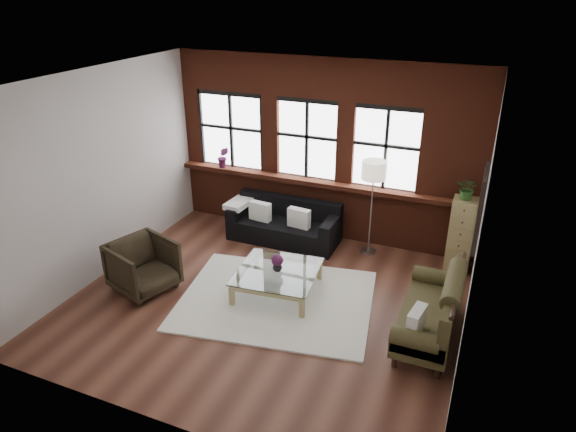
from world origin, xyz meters
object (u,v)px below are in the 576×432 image
at_px(vintage_settee, 429,307).
at_px(coffee_table, 278,282).
at_px(dark_sofa, 284,222).
at_px(drawer_chest, 461,235).
at_px(vase, 277,267).
at_px(floor_lamp, 372,204).
at_px(armchair, 143,266).

relative_size(vintage_settee, coffee_table, 1.48).
height_order(dark_sofa, drawer_chest, drawer_chest).
xyz_separation_m(dark_sofa, vase, (0.58, -1.63, 0.10)).
distance_m(vintage_settee, vase, 2.24).
bearing_deg(vase, drawer_chest, 36.44).
bearing_deg(dark_sofa, floor_lamp, 5.68).
bearing_deg(armchair, floor_lamp, -31.03).
xyz_separation_m(drawer_chest, floor_lamp, (-1.47, -0.01, 0.29)).
xyz_separation_m(vintage_settee, floor_lamp, (-1.29, 1.98, 0.44)).
relative_size(armchair, coffee_table, 0.74).
height_order(armchair, drawer_chest, drawer_chest).
bearing_deg(coffee_table, drawer_chest, 36.44).
height_order(drawer_chest, floor_lamp, floor_lamp).
relative_size(dark_sofa, armchair, 2.26).
bearing_deg(vintage_settee, dark_sofa, 147.08).
bearing_deg(floor_lamp, coffee_table, -118.06).
bearing_deg(drawer_chest, floor_lamp, -179.59).
bearing_deg(armchair, vase, -52.21).
distance_m(dark_sofa, armchair, 2.66).
height_order(armchair, coffee_table, armchair).
bearing_deg(dark_sofa, coffee_table, -70.25).
distance_m(armchair, vase, 2.03).
bearing_deg(drawer_chest, armchair, -150.43).
bearing_deg(vintage_settee, armchair, -173.49).
xyz_separation_m(vintage_settee, coffee_table, (-2.24, 0.20, -0.28)).
bearing_deg(coffee_table, armchair, -160.64).
distance_m(coffee_table, vase, 0.27).
bearing_deg(vintage_settee, drawer_chest, 84.64).
bearing_deg(armchair, dark_sofa, -11.70).
bearing_deg(vase, armchair, -160.64).
relative_size(dark_sofa, coffee_table, 1.68).
distance_m(vintage_settee, coffee_table, 2.26).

